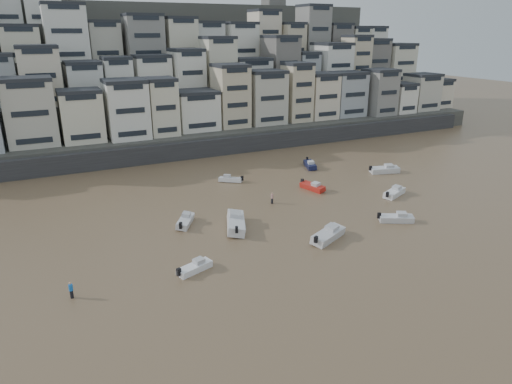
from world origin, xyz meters
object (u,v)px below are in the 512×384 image
boat_i (310,164)px  person_blue (71,290)px  boat_b (396,217)px  boat_c (236,221)px  boat_h (230,178)px  boat_g (385,169)px  boat_a (328,234)px  boat_f (185,220)px  person_pink (272,198)px  boat_d (394,191)px  boat_e (312,186)px  boat_j (195,266)px

boat_i → person_blue: bearing=-38.5°
boat_b → boat_c: boat_c is taller
boat_h → boat_b: bearing=153.4°
boat_g → boat_a: bearing=-127.3°
boat_f → person_blue: person_blue is taller
boat_b → boat_i: (3.47, 27.30, 0.05)m
boat_a → boat_g: 31.80m
boat_i → person_pink: 20.66m
boat_b → boat_c: bearing=-172.7°
boat_g → person_pink: size_ratio=3.36×
boat_g → boat_h: size_ratio=1.34×
boat_b → boat_h: size_ratio=1.14×
boat_a → boat_d: 20.50m
boat_a → boat_b: 11.59m
boat_f → boat_b: bearing=-82.5°
boat_b → boat_e: 16.42m
boat_g → person_pink: 26.21m
boat_i → person_pink: (-15.37, -13.80, 0.14)m
boat_a → boat_i: size_ratio=1.15×
boat_e → boat_f: 23.38m
boat_i → boat_d: bearing=29.7°
boat_b → person_blue: person_blue is taller
boat_i → boat_j: size_ratio=1.20×
boat_a → boat_j: bearing=155.2°
boat_i → boat_g: bearing=68.8°
boat_c → person_blue: size_ratio=4.20×
boat_a → boat_f: boat_a is taller
boat_c → boat_j: bearing=156.5°
boat_a → boat_h: bearing=68.5°
boat_b → boat_c: 21.77m
boat_a → person_blue: size_ratio=3.53×
boat_a → person_pink: (-0.34, 14.22, 0.03)m
boat_a → boat_j: (-17.38, -0.27, -0.23)m
boat_h → boat_j: (-15.46, -26.82, 0.01)m
boat_b → boat_i: 27.52m
boat_c → boat_d: (27.36, 0.61, -0.26)m
boat_d → boat_i: boat_d is taller
boat_c → boat_g: size_ratio=1.25×
boat_g → boat_d: bearing=-108.2°
boat_b → person_pink: (-11.91, 13.50, 0.19)m
boat_d → boat_f: (-32.96, 3.40, -0.05)m
boat_b → boat_f: 28.47m
boat_a → boat_b: bearing=-22.1°
boat_i → boat_j: boat_i is taller
boat_c → boat_f: size_ratio=1.45×
boat_a → boat_d: boat_a is taller
boat_f → person_pink: size_ratio=2.90×
boat_c → boat_d: bearing=-67.1°
boat_c → boat_h: size_ratio=1.68×
boat_g → boat_i: (-10.38, 8.91, -0.07)m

